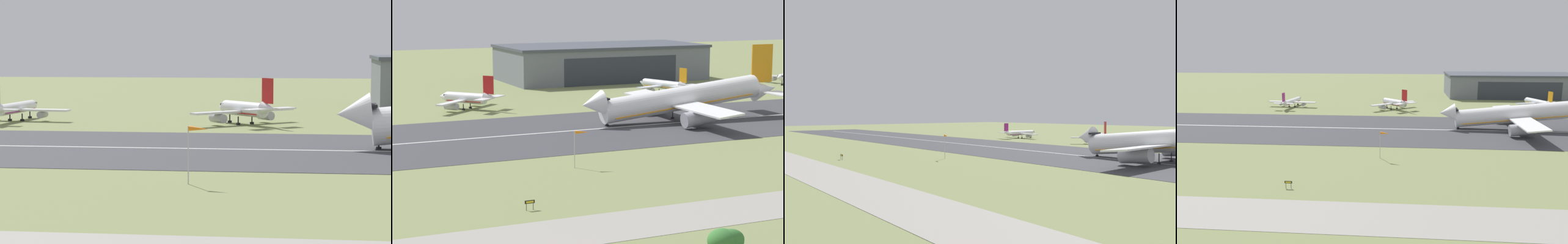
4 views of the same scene
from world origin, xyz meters
The scene contains 6 objects.
ground_plane centered at (0.00, 50.58, 0.00)m, with size 653.86×653.86×0.00m, color #7A8451.
runway_strip centered at (0.00, 101.16, 0.03)m, with size 413.86×48.78×0.06m, color #3D3D42.
runway_centreline centered at (0.00, 101.16, 0.07)m, with size 372.47×0.70×0.01m, color silver.
airplane_parked_west centered at (-46.82, 145.69, 2.63)m, with size 22.90×21.34×7.75m.
airplane_parked_east centered at (0.86, 143.65, 3.01)m, with size 20.29×19.76×9.45m.
windsock_pole centered at (1.05, 65.87, 6.09)m, with size 2.60×1.35×6.80m.
Camera 1 is at (14.11, -38.44, 16.46)m, focal length 85.00 mm.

